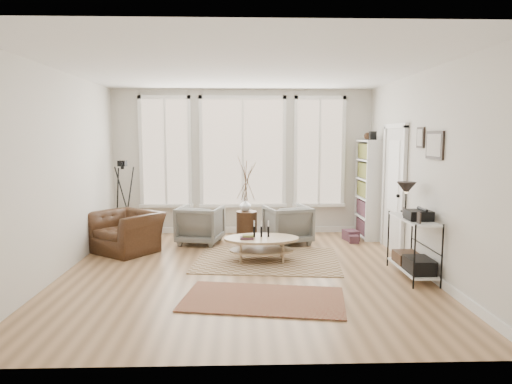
{
  "coord_description": "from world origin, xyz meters",
  "views": [
    {
      "loc": [
        -0.02,
        -6.49,
        1.97
      ],
      "look_at": [
        0.2,
        0.6,
        1.1
      ],
      "focal_mm": 32.0,
      "sensor_mm": 36.0,
      "label": 1
    }
  ],
  "objects_px": {
    "low_shelf": "(413,241)",
    "bookcase": "(368,189)",
    "coffee_table": "(261,243)",
    "armchair_right": "(288,224)",
    "side_table": "(247,201)",
    "armchair_left": "(200,225)",
    "accent_chair": "(126,232)"
  },
  "relations": [
    {
      "from": "low_shelf",
      "to": "bookcase",
      "type": "bearing_deg",
      "value": 88.72
    },
    {
      "from": "coffee_table",
      "to": "armchair_right",
      "type": "bearing_deg",
      "value": 65.41
    },
    {
      "from": "side_table",
      "to": "bookcase",
      "type": "bearing_deg",
      "value": 7.83
    },
    {
      "from": "side_table",
      "to": "coffee_table",
      "type": "bearing_deg",
      "value": -80.86
    },
    {
      "from": "armchair_right",
      "to": "side_table",
      "type": "xyz_separation_m",
      "value": [
        -0.75,
        0.14,
        0.42
      ]
    },
    {
      "from": "low_shelf",
      "to": "armchair_right",
      "type": "height_order",
      "value": "low_shelf"
    },
    {
      "from": "coffee_table",
      "to": "side_table",
      "type": "relative_size",
      "value": 0.73
    },
    {
      "from": "coffee_table",
      "to": "low_shelf",
      "type": "bearing_deg",
      "value": -22.56
    },
    {
      "from": "low_shelf",
      "to": "armchair_left",
      "type": "bearing_deg",
      "value": 146.54
    },
    {
      "from": "armchair_left",
      "to": "side_table",
      "type": "xyz_separation_m",
      "value": [
        0.85,
        0.1,
        0.43
      ]
    },
    {
      "from": "armchair_right",
      "to": "side_table",
      "type": "distance_m",
      "value": 0.88
    },
    {
      "from": "bookcase",
      "to": "armchair_left",
      "type": "bearing_deg",
      "value": -172.46
    },
    {
      "from": "coffee_table",
      "to": "armchair_right",
      "type": "height_order",
      "value": "armchair_right"
    },
    {
      "from": "bookcase",
      "to": "side_table",
      "type": "bearing_deg",
      "value": -172.17
    },
    {
      "from": "bookcase",
      "to": "armchair_right",
      "type": "xyz_separation_m",
      "value": [
        -1.62,
        -0.47,
        -0.6
      ]
    },
    {
      "from": "bookcase",
      "to": "accent_chair",
      "type": "distance_m",
      "value": 4.59
    },
    {
      "from": "accent_chair",
      "to": "side_table",
      "type": "bearing_deg",
      "value": 54.09
    },
    {
      "from": "accent_chair",
      "to": "low_shelf",
      "type": "bearing_deg",
      "value": 17.09
    },
    {
      "from": "bookcase",
      "to": "low_shelf",
      "type": "bearing_deg",
      "value": -91.28
    },
    {
      "from": "bookcase",
      "to": "side_table",
      "type": "xyz_separation_m",
      "value": [
        -2.37,
        -0.33,
        -0.18
      ]
    },
    {
      "from": "armchair_right",
      "to": "accent_chair",
      "type": "bearing_deg",
      "value": -5.37
    },
    {
      "from": "low_shelf",
      "to": "accent_chair",
      "type": "height_order",
      "value": "low_shelf"
    },
    {
      "from": "coffee_table",
      "to": "accent_chair",
      "type": "distance_m",
      "value": 2.38
    },
    {
      "from": "low_shelf",
      "to": "armchair_left",
      "type": "xyz_separation_m",
      "value": [
        -3.17,
        2.09,
        -0.16
      ]
    },
    {
      "from": "coffee_table",
      "to": "armchair_left",
      "type": "distance_m",
      "value": 1.62
    },
    {
      "from": "bookcase",
      "to": "armchair_right",
      "type": "distance_m",
      "value": 1.79
    },
    {
      "from": "armchair_left",
      "to": "armchair_right",
      "type": "height_order",
      "value": "armchair_right"
    },
    {
      "from": "bookcase",
      "to": "accent_chair",
      "type": "height_order",
      "value": "bookcase"
    },
    {
      "from": "armchair_right",
      "to": "coffee_table",
      "type": "bearing_deg",
      "value": 49.57
    },
    {
      "from": "coffee_table",
      "to": "armchair_left",
      "type": "xyz_separation_m",
      "value": [
        -1.07,
        1.22,
        0.06
      ]
    },
    {
      "from": "armchair_right",
      "to": "accent_chair",
      "type": "height_order",
      "value": "armchair_right"
    },
    {
      "from": "coffee_table",
      "to": "side_table",
      "type": "xyz_separation_m",
      "value": [
        -0.21,
        1.32,
        0.49
      ]
    }
  ]
}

